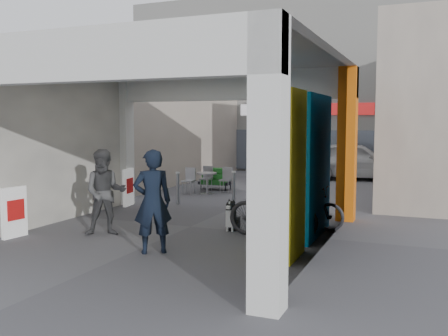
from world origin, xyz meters
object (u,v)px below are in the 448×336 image
at_px(produce_stand, 216,181).
at_px(man_crates, 290,155).
at_px(man_elderly, 305,185).
at_px(man_with_dog, 153,201).
at_px(bicycle_rear, 273,210).
at_px(man_back_turned, 105,192).
at_px(cafe_set, 207,184).
at_px(bicycle_front, 302,207).
at_px(border_collie, 232,218).
at_px(white_van, 355,161).

bearing_deg(produce_stand, man_crates, 79.96).
bearing_deg(man_elderly, man_crates, 123.65).
xyz_separation_m(man_elderly, man_crates, (-2.23, 7.03, 0.25)).
height_order(man_with_dog, bicycle_rear, man_with_dog).
distance_m(man_back_turned, bicycle_rear, 3.35).
distance_m(cafe_set, bicycle_rear, 6.35).
distance_m(produce_stand, bicycle_front, 6.47).
xyz_separation_m(border_collie, man_with_dog, (-0.61, -2.20, 0.63)).
height_order(cafe_set, man_back_turned, man_back_turned).
bearing_deg(bicycle_front, white_van, 0.96).
bearing_deg(man_elderly, bicycle_front, -62.32).
bearing_deg(man_back_turned, produce_stand, 63.00).
bearing_deg(white_van, bicycle_rear, 171.21).
distance_m(border_collie, man_elderly, 2.54).
xyz_separation_m(produce_stand, man_crates, (1.58, 3.67, 0.71)).
relative_size(bicycle_front, bicycle_rear, 0.98).
distance_m(man_back_turned, white_van, 12.22).
bearing_deg(man_elderly, produce_stand, 154.63).
relative_size(man_with_dog, bicycle_rear, 1.00).
bearing_deg(produce_stand, man_with_dog, -61.10).
relative_size(cafe_set, produce_stand, 1.26).
bearing_deg(man_with_dog, man_elderly, -146.69).
bearing_deg(man_with_dog, bicycle_rear, -166.95).
xyz_separation_m(man_elderly, white_van, (0.10, 8.12, 0.00)).
bearing_deg(man_crates, man_back_turned, 71.58).
xyz_separation_m(bicycle_rear, white_van, (0.13, 10.72, 0.20)).
height_order(man_with_dog, bicycle_front, man_with_dog).
relative_size(man_back_turned, bicycle_front, 0.98).
distance_m(produce_stand, man_elderly, 5.10).
height_order(man_back_turned, white_van, man_back_turned).
bearing_deg(man_elderly, border_collie, -97.63).
relative_size(cafe_set, man_back_turned, 0.79).
height_order(border_collie, bicycle_front, bicycle_front).
height_order(man_elderly, man_crates, man_crates).
height_order(produce_stand, white_van, white_van).
height_order(cafe_set, man_elderly, man_elderly).
xyz_separation_m(man_with_dog, man_elderly, (1.61, 4.48, -0.17)).
relative_size(border_collie, man_back_turned, 0.39).
height_order(cafe_set, man_crates, man_crates).
bearing_deg(cafe_set, bicycle_front, -45.40).
relative_size(bicycle_front, white_van, 0.41).
distance_m(man_with_dog, white_van, 12.72).
bearing_deg(bicycle_rear, man_elderly, -0.58).
bearing_deg(bicycle_rear, man_with_dog, 139.98).
relative_size(cafe_set, man_crates, 0.69).
bearing_deg(white_van, man_with_dog, 164.16).
height_order(man_with_dog, white_van, man_with_dog).
bearing_deg(white_van, man_back_turned, 156.27).
relative_size(border_collie, white_van, 0.15).
relative_size(man_with_dog, man_elderly, 1.23).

